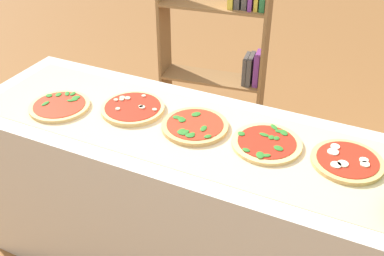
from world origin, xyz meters
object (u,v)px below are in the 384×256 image
Objects in this scene: pizza_spinach_3 at (267,143)px; pizza_spinach_0 at (60,106)px; bookshelf at (225,52)px; pizza_mozzarella_4 at (347,161)px; pizza_mushroom_1 at (133,108)px; pizza_spinach_2 at (195,126)px.

pizza_spinach_0 is at bearing -172.45° from pizza_spinach_3.
pizza_spinach_0 is 0.18× the size of bookshelf.
pizza_mozzarella_4 reaches higher than pizza_spinach_0.
pizza_spinach_3 is at bearing 0.23° from pizza_mushroom_1.
pizza_mozzarella_4 is (0.67, 0.03, -0.00)m from pizza_spinach_2.
pizza_mozzarella_4 is (0.33, 0.02, 0.00)m from pizza_spinach_3.
pizza_mushroom_1 reaches higher than pizza_spinach_0.
pizza_spinach_3 is at bearing 7.55° from pizza_spinach_0.
pizza_spinach_2 is at bearing -177.26° from pizza_mozzarella_4.
pizza_mushroom_1 is 0.19× the size of bookshelf.
pizza_spinach_3 is 1.04× the size of pizza_mozzarella_4.
bookshelf reaches higher than pizza_mushroom_1.
bookshelf is at bearing 119.16° from pizza_spinach_3.
pizza_mushroom_1 is 1.00× the size of pizza_spinach_2.
pizza_mozzarella_4 is at bearing -49.41° from bookshelf.
pizza_mozzarella_4 is 0.18× the size of bookshelf.
pizza_mushroom_1 is 0.67m from pizza_spinach_3.
pizza_spinach_0 is 1.35m from pizza_mozzarella_4.
bookshelf is (-0.65, 1.17, -0.18)m from pizza_spinach_3.
pizza_mozzarella_4 is (1.01, 0.02, -0.00)m from pizza_mushroom_1.
pizza_mushroom_1 is at bearing -179.77° from pizza_spinach_3.
pizza_spinach_3 is at bearing -60.84° from bookshelf.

